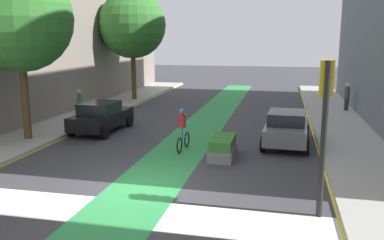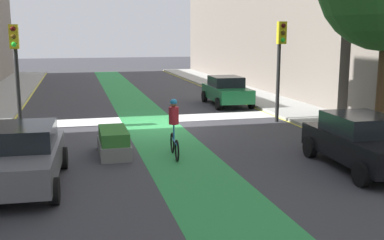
{
  "view_description": "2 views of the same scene",
  "coord_description": "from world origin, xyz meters",
  "px_view_note": "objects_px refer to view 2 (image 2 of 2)",
  "views": [
    {
      "loc": [
        4.33,
        -12.08,
        4.8
      ],
      "look_at": [
        0.87,
        3.52,
        1.6
      ],
      "focal_mm": 38.35,
      "sensor_mm": 36.0,
      "label": 1
    },
    {
      "loc": [
        3.18,
        18.68,
        3.86
      ],
      "look_at": [
        0.0,
        6.17,
        1.45
      ],
      "focal_mm": 43.1,
      "sensor_mm": 36.0,
      "label": 2
    }
  ],
  "objects_px": {
    "car_green_left_near": "(227,91)",
    "median_planter": "(114,143)",
    "car_grey_right_far": "(22,156)",
    "car_black_left_far": "(362,141)",
    "traffic_signal_near_left": "(280,53)",
    "cyclist_in_lane": "(174,127)",
    "traffic_signal_near_right": "(16,57)"
  },
  "relations": [
    {
      "from": "car_grey_right_far",
      "to": "cyclist_in_lane",
      "type": "bearing_deg",
      "value": -156.16
    },
    {
      "from": "car_green_left_near",
      "to": "cyclist_in_lane",
      "type": "height_order",
      "value": "cyclist_in_lane"
    },
    {
      "from": "median_planter",
      "to": "car_grey_right_far",
      "type": "bearing_deg",
      "value": 46.04
    },
    {
      "from": "cyclist_in_lane",
      "to": "car_black_left_far",
      "type": "bearing_deg",
      "value": 152.19
    },
    {
      "from": "traffic_signal_near_right",
      "to": "traffic_signal_near_left",
      "type": "distance_m",
      "value": 10.99
    },
    {
      "from": "car_green_left_near",
      "to": "median_planter",
      "type": "height_order",
      "value": "car_green_left_near"
    },
    {
      "from": "car_green_left_near",
      "to": "median_planter",
      "type": "xyz_separation_m",
      "value": [
        6.94,
        9.28,
        -0.4
      ]
    },
    {
      "from": "traffic_signal_near_left",
      "to": "median_planter",
      "type": "relative_size",
      "value": 2.05
    },
    {
      "from": "car_green_left_near",
      "to": "car_grey_right_far",
      "type": "distance_m",
      "value": 15.2
    },
    {
      "from": "cyclist_in_lane",
      "to": "median_planter",
      "type": "xyz_separation_m",
      "value": [
        1.86,
        -0.68,
        -0.57
      ]
    },
    {
      "from": "car_black_left_far",
      "to": "traffic_signal_near_right",
      "type": "bearing_deg",
      "value": -38.83
    },
    {
      "from": "car_black_left_far",
      "to": "car_grey_right_far",
      "type": "height_order",
      "value": "same"
    },
    {
      "from": "cyclist_in_lane",
      "to": "car_green_left_near",
      "type": "bearing_deg",
      "value": -117.04
    },
    {
      "from": "car_black_left_far",
      "to": "cyclist_in_lane",
      "type": "distance_m",
      "value": 5.65
    },
    {
      "from": "traffic_signal_near_right",
      "to": "cyclist_in_lane",
      "type": "distance_m",
      "value": 7.94
    },
    {
      "from": "car_black_left_far",
      "to": "median_planter",
      "type": "distance_m",
      "value": 7.63
    },
    {
      "from": "car_black_left_far",
      "to": "car_grey_right_far",
      "type": "relative_size",
      "value": 1.0
    },
    {
      "from": "car_grey_right_far",
      "to": "car_black_left_far",
      "type": "bearing_deg",
      "value": 175.73
    },
    {
      "from": "traffic_signal_near_left",
      "to": "cyclist_in_lane",
      "type": "distance_m",
      "value": 7.61
    },
    {
      "from": "cyclist_in_lane",
      "to": "car_grey_right_far",
      "type": "bearing_deg",
      "value": 23.84
    },
    {
      "from": "traffic_signal_near_right",
      "to": "car_black_left_far",
      "type": "xyz_separation_m",
      "value": [
        -10.24,
        8.24,
        -2.17
      ]
    },
    {
      "from": "car_black_left_far",
      "to": "traffic_signal_near_left",
      "type": "bearing_deg",
      "value": -95.55
    },
    {
      "from": "traffic_signal_near_left",
      "to": "car_green_left_near",
      "type": "xyz_separation_m",
      "value": [
        0.62,
        -5.38,
        -2.27
      ]
    },
    {
      "from": "traffic_signal_near_right",
      "to": "car_black_left_far",
      "type": "relative_size",
      "value": 0.99
    },
    {
      "from": "car_black_left_far",
      "to": "car_grey_right_far",
      "type": "bearing_deg",
      "value": -4.27
    },
    {
      "from": "traffic_signal_near_right",
      "to": "median_planter",
      "type": "distance_m",
      "value": 6.51
    },
    {
      "from": "car_grey_right_far",
      "to": "traffic_signal_near_right",
      "type": "bearing_deg",
      "value": -83.46
    },
    {
      "from": "traffic_signal_near_left",
      "to": "car_grey_right_far",
      "type": "relative_size",
      "value": 1.03
    },
    {
      "from": "car_black_left_far",
      "to": "cyclist_in_lane",
      "type": "height_order",
      "value": "cyclist_in_lane"
    },
    {
      "from": "traffic_signal_near_left",
      "to": "median_planter",
      "type": "bearing_deg",
      "value": 27.27
    },
    {
      "from": "traffic_signal_near_right",
      "to": "car_grey_right_far",
      "type": "height_order",
      "value": "traffic_signal_near_right"
    },
    {
      "from": "car_black_left_far",
      "to": "car_green_left_near",
      "type": "height_order",
      "value": "same"
    }
  ]
}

